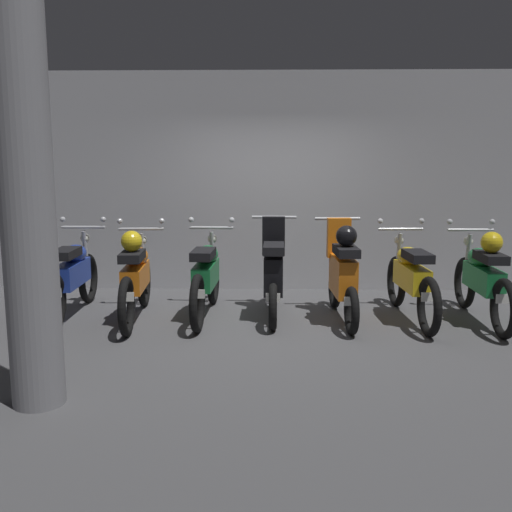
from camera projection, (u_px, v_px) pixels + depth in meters
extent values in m
plane|color=#4C4C4F|center=(273.00, 325.00, 6.80)|extent=(80.00, 80.00, 0.00)
cube|color=#ADADB2|center=(273.00, 182.00, 8.53)|extent=(16.00, 0.30, 3.08)
torus|color=black|center=(88.00, 278.00, 7.81)|extent=(0.10, 0.65, 0.65)
torus|color=black|center=(54.00, 302.00, 6.52)|extent=(0.10, 0.65, 0.65)
cube|color=#1E389E|center=(72.00, 274.00, 7.13)|extent=(0.23, 0.83, 0.28)
ellipsoid|color=#1E389E|center=(75.00, 254.00, 7.25)|extent=(0.27, 0.44, 0.22)
cube|color=black|center=(66.00, 253.00, 6.91)|extent=(0.25, 0.52, 0.10)
cylinder|color=#B7BABF|center=(83.00, 227.00, 7.59)|extent=(0.56, 0.04, 0.04)
sphere|color=#B7BABF|center=(63.00, 219.00, 7.58)|extent=(0.07, 0.07, 0.07)
sphere|color=#B7BABF|center=(103.00, 219.00, 7.57)|extent=(0.07, 0.07, 0.07)
cylinder|color=#B7BABF|center=(86.00, 255.00, 7.70)|extent=(0.06, 0.16, 0.65)
sphere|color=silver|center=(85.00, 238.00, 7.66)|extent=(0.12, 0.12, 0.12)
cube|color=white|center=(54.00, 293.00, 6.53)|extent=(0.16, 0.01, 0.10)
torus|color=black|center=(144.00, 281.00, 7.62)|extent=(0.13, 0.65, 0.65)
torus|color=black|center=(126.00, 307.00, 6.34)|extent=(0.13, 0.65, 0.65)
cube|color=orange|center=(136.00, 277.00, 6.95)|extent=(0.27, 0.84, 0.28)
ellipsoid|color=orange|center=(137.00, 256.00, 7.07)|extent=(0.29, 0.46, 0.22)
cube|color=black|center=(132.00, 256.00, 6.72)|extent=(0.27, 0.53, 0.10)
cylinder|color=#B7BABF|center=(141.00, 229.00, 7.40)|extent=(0.56, 0.07, 0.04)
sphere|color=#B7BABF|center=(120.00, 221.00, 7.38)|extent=(0.07, 0.07, 0.07)
sphere|color=#B7BABF|center=(162.00, 221.00, 7.40)|extent=(0.07, 0.07, 0.07)
cylinder|color=#B7BABF|center=(143.00, 257.00, 7.52)|extent=(0.07, 0.16, 0.65)
sphere|color=silver|center=(142.00, 240.00, 7.48)|extent=(0.12, 0.12, 0.12)
cube|color=white|center=(127.00, 297.00, 6.35)|extent=(0.16, 0.02, 0.10)
sphere|color=gold|center=(132.00, 241.00, 6.69)|extent=(0.24, 0.24, 0.24)
torus|color=black|center=(213.00, 279.00, 7.75)|extent=(0.11, 0.65, 0.65)
torus|color=black|center=(197.00, 303.00, 6.47)|extent=(0.11, 0.65, 0.65)
cube|color=#197238|center=(206.00, 275.00, 7.08)|extent=(0.25, 0.84, 0.28)
ellipsoid|color=#197238|center=(207.00, 254.00, 7.20)|extent=(0.28, 0.45, 0.22)
cube|color=black|center=(203.00, 254.00, 6.86)|extent=(0.26, 0.53, 0.10)
cylinder|color=#B7BABF|center=(212.00, 228.00, 7.54)|extent=(0.56, 0.06, 0.04)
sphere|color=#B7BABF|center=(191.00, 220.00, 7.53)|extent=(0.07, 0.07, 0.07)
sphere|color=#B7BABF|center=(232.00, 220.00, 7.50)|extent=(0.07, 0.07, 0.07)
cylinder|color=#B7BABF|center=(212.00, 256.00, 7.65)|extent=(0.06, 0.16, 0.65)
sphere|color=silver|center=(212.00, 239.00, 7.61)|extent=(0.12, 0.12, 0.12)
cube|color=white|center=(198.00, 294.00, 6.48)|extent=(0.16, 0.02, 0.10)
torus|color=black|center=(274.00, 285.00, 7.70)|extent=(0.10, 0.53, 0.53)
torus|color=black|center=(273.00, 307.00, 6.57)|extent=(0.10, 0.53, 0.53)
cube|color=black|center=(274.00, 273.00, 7.09)|extent=(0.23, 0.74, 0.44)
cube|color=black|center=(274.00, 236.00, 7.36)|extent=(0.28, 0.12, 0.48)
cube|color=black|center=(274.00, 249.00, 6.88)|extent=(0.25, 0.52, 0.10)
cylinder|color=#B7BABF|center=(274.00, 217.00, 7.46)|extent=(0.56, 0.04, 0.04)
cylinder|color=#B7BABF|center=(274.00, 253.00, 7.58)|extent=(0.06, 0.15, 0.85)
sphere|color=silver|center=(274.00, 229.00, 7.53)|extent=(0.12, 0.12, 0.12)
cube|color=white|center=(273.00, 298.00, 6.57)|extent=(0.16, 0.01, 0.10)
torus|color=black|center=(335.00, 287.00, 7.53)|extent=(0.12, 0.53, 0.53)
torus|color=black|center=(352.00, 311.00, 6.40)|extent=(0.12, 0.53, 0.53)
cube|color=orange|center=(343.00, 276.00, 6.92)|extent=(0.26, 0.75, 0.44)
cube|color=orange|center=(339.00, 238.00, 7.19)|extent=(0.29, 0.13, 0.48)
cube|color=black|center=(346.00, 251.00, 6.71)|extent=(0.27, 0.53, 0.10)
cylinder|color=#B7BABF|center=(337.00, 219.00, 7.29)|extent=(0.56, 0.07, 0.04)
cylinder|color=#B7BABF|center=(336.00, 256.00, 7.42)|extent=(0.06, 0.15, 0.85)
sphere|color=silver|center=(336.00, 230.00, 7.36)|extent=(0.12, 0.12, 0.12)
cube|color=white|center=(351.00, 301.00, 6.41)|extent=(0.16, 0.02, 0.10)
sphere|color=black|center=(346.00, 236.00, 6.68)|extent=(0.24, 0.24, 0.24)
torus|color=black|center=(396.00, 281.00, 7.62)|extent=(0.13, 0.65, 0.65)
torus|color=black|center=(429.00, 307.00, 6.33)|extent=(0.13, 0.65, 0.65)
cube|color=gold|center=(412.00, 277.00, 6.94)|extent=(0.27, 0.84, 0.28)
ellipsoid|color=gold|center=(409.00, 256.00, 7.06)|extent=(0.29, 0.46, 0.22)
cube|color=black|center=(418.00, 256.00, 6.72)|extent=(0.27, 0.53, 0.10)
cylinder|color=#B7BABF|center=(401.00, 229.00, 7.40)|extent=(0.56, 0.07, 0.04)
sphere|color=#B7BABF|center=(380.00, 221.00, 7.37)|extent=(0.07, 0.07, 0.07)
sphere|color=#B7BABF|center=(422.00, 221.00, 7.39)|extent=(0.07, 0.07, 0.07)
cylinder|color=#B7BABF|center=(398.00, 257.00, 7.51)|extent=(0.07, 0.16, 0.65)
sphere|color=silver|center=(399.00, 240.00, 7.47)|extent=(0.12, 0.12, 0.12)
cube|color=white|center=(429.00, 297.00, 6.34)|extent=(0.16, 0.02, 0.10)
torus|color=black|center=(465.00, 283.00, 7.53)|extent=(0.09, 0.65, 0.65)
torus|color=black|center=(504.00, 309.00, 6.25)|extent=(0.09, 0.65, 0.65)
cube|color=#197238|center=(483.00, 279.00, 6.86)|extent=(0.22, 0.83, 0.28)
ellipsoid|color=#197238|center=(480.00, 258.00, 6.98)|extent=(0.26, 0.44, 0.22)
cube|color=black|center=(491.00, 257.00, 6.63)|extent=(0.24, 0.52, 0.10)
cylinder|color=#B7BABF|center=(471.00, 230.00, 7.32)|extent=(0.56, 0.04, 0.04)
sphere|color=#B7BABF|center=(450.00, 222.00, 7.31)|extent=(0.07, 0.07, 0.07)
sphere|color=#B7BABF|center=(492.00, 222.00, 7.29)|extent=(0.07, 0.07, 0.07)
cylinder|color=#B7BABF|center=(467.00, 259.00, 7.43)|extent=(0.06, 0.16, 0.65)
sphere|color=silver|center=(468.00, 241.00, 7.39)|extent=(0.12, 0.12, 0.12)
cube|color=white|center=(504.00, 299.00, 6.26)|extent=(0.16, 0.01, 0.10)
sphere|color=gold|center=(492.00, 242.00, 6.61)|extent=(0.24, 0.24, 0.24)
cylinder|color=gray|center=(27.00, 207.00, 4.40)|extent=(0.40, 0.40, 3.08)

